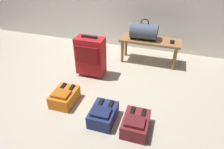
% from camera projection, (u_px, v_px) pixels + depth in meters
% --- Properties ---
extents(ground_plane, '(6.60, 6.60, 0.00)m').
position_uv_depth(ground_plane, '(92.00, 89.00, 2.94)').
color(ground_plane, '#B2A893').
extents(bench, '(1.00, 0.36, 0.43)m').
position_uv_depth(bench, '(150.00, 43.00, 3.41)').
color(bench, olive).
rests_on(bench, ground).
extents(duffel_bag_slate, '(0.44, 0.26, 0.34)m').
position_uv_depth(duffel_bag_slate, '(144.00, 31.00, 3.33)').
color(duffel_bag_slate, '#475160').
rests_on(duffel_bag_slate, bench).
extents(cell_phone, '(0.07, 0.14, 0.01)m').
position_uv_depth(cell_phone, '(172.00, 42.00, 3.28)').
color(cell_phone, black).
rests_on(cell_phone, bench).
extents(suitcase_upright_red, '(0.43, 0.26, 0.67)m').
position_uv_depth(suitcase_upright_red, '(90.00, 56.00, 3.07)').
color(suitcase_upright_red, red).
rests_on(suitcase_upright_red, ground).
extents(backpack_maroon, '(0.28, 0.38, 0.21)m').
position_uv_depth(backpack_maroon, '(136.00, 124.00, 2.26)').
color(backpack_maroon, maroon).
rests_on(backpack_maroon, ground).
extents(backpack_orange, '(0.28, 0.38, 0.21)m').
position_uv_depth(backpack_orange, '(64.00, 97.00, 2.65)').
color(backpack_orange, orange).
rests_on(backpack_orange, ground).
extents(backpack_navy, '(0.28, 0.38, 0.21)m').
position_uv_depth(backpack_navy, '(103.00, 114.00, 2.38)').
color(backpack_navy, navy).
rests_on(backpack_navy, ground).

